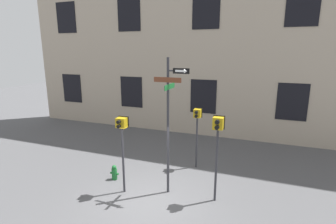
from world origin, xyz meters
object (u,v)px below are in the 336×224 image
at_px(street_sign_pole, 169,117).
at_px(fire_hydrant, 114,172).
at_px(pedestrian_signal_right, 218,136).
at_px(pedestrian_signal_left, 122,134).
at_px(pedestrian_signal_across, 197,122).

distance_m(street_sign_pole, fire_hydrant, 3.52).
relative_size(street_sign_pole, pedestrian_signal_right, 1.61).
bearing_deg(street_sign_pole, pedestrian_signal_left, -160.73).
distance_m(street_sign_pole, pedestrian_signal_right, 1.73).
relative_size(street_sign_pole, fire_hydrant, 8.02).
xyz_separation_m(street_sign_pole, pedestrian_signal_across, (0.37, 2.43, -0.77)).
xyz_separation_m(street_sign_pole, fire_hydrant, (-2.42, 0.15, -2.55)).
bearing_deg(pedestrian_signal_right, street_sign_pole, -178.20).
bearing_deg(pedestrian_signal_across, fire_hydrant, -140.83).
xyz_separation_m(pedestrian_signal_left, pedestrian_signal_across, (1.94, 2.97, -0.15)).
bearing_deg(pedestrian_signal_right, pedestrian_signal_left, -169.48).
xyz_separation_m(pedestrian_signal_right, fire_hydrant, (-4.08, 0.10, -2.08)).
relative_size(pedestrian_signal_right, fire_hydrant, 4.97).
distance_m(pedestrian_signal_left, pedestrian_signal_right, 3.29).
xyz_separation_m(street_sign_pole, pedestrian_signal_left, (-1.57, -0.55, -0.61)).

